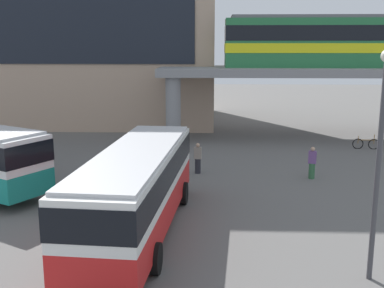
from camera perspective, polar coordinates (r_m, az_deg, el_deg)
ground_plane at (r=28.67m, az=-4.05°, el=-2.17°), size 120.00×120.00×0.00m
station_building at (r=46.95m, az=-17.10°, el=15.37°), size 30.72×13.99×20.48m
elevated_platform at (r=38.45m, az=20.43°, el=7.68°), size 31.55×6.94×5.33m
train at (r=38.49m, az=21.19°, el=11.61°), size 22.27×2.96×3.84m
bus_main at (r=17.43m, az=-6.62°, el=-4.66°), size 3.37×11.20×3.22m
bicycle_brown at (r=34.24m, az=20.38°, el=0.03°), size 1.79×0.21×1.04m
pedestrian_waiting_near_stop at (r=25.86m, az=0.71°, el=-1.85°), size 0.43×0.32×1.71m
pedestrian_walking_across at (r=25.62m, az=14.39°, el=-2.34°), size 0.46×0.37×1.72m
lamp_post at (r=14.44m, az=21.84°, el=-0.70°), size 0.36×0.36×6.82m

